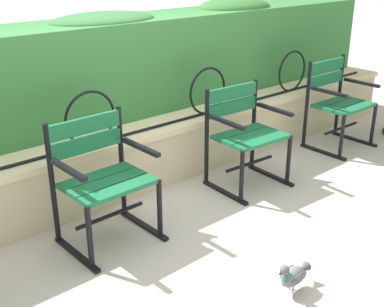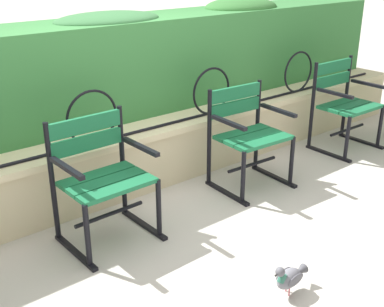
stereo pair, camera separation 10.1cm
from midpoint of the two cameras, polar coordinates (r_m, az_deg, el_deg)
ground_plane at (r=3.61m, az=1.96°, el=-8.65°), size 60.00×60.00×0.00m
stone_wall at (r=4.12m, az=-6.05°, el=-0.64°), size 6.89×0.41×0.51m
iron_arch_fence at (r=3.76m, az=-9.72°, el=3.80°), size 6.36×0.02×0.42m
hedge_row at (r=4.32m, az=-10.41°, el=9.78°), size 6.76×0.67×0.92m
park_chair_centre_left at (r=3.36m, az=-9.57°, el=-2.50°), size 0.60×0.53×0.85m
park_chair_centre_right at (r=4.14m, az=7.05°, el=2.36°), size 0.61×0.55×0.83m
park_chair_rightmost at (r=5.16m, az=17.57°, el=5.63°), size 0.60×0.52×0.87m
pigeon_near_chairs at (r=3.01m, az=12.08°, el=-13.72°), size 0.29×0.12×0.22m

